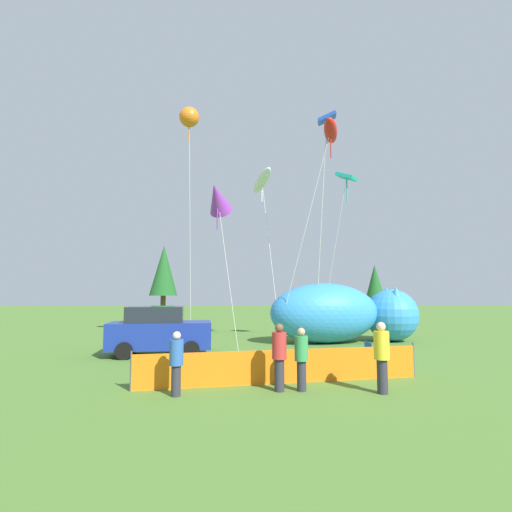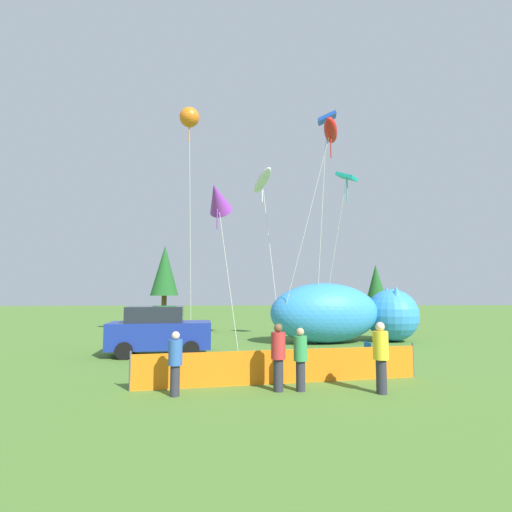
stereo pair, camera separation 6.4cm
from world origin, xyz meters
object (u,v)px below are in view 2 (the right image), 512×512
(spectator_in_green_shirt, at_px, (175,361))
(kite_white_ghost, at_px, (262,181))
(parked_car, at_px, (159,331))
(kite_purple_delta, at_px, (218,198))
(kite_red_lizard, at_px, (330,132))
(spectator_in_grey_shirt, at_px, (300,356))
(spectator_in_black_shirt, at_px, (278,354))
(inflatable_cat, at_px, (342,315))
(kite_orange_flower, at_px, (189,118))
(kite_blue_box, at_px, (327,124))
(kite_teal_diamond, at_px, (346,180))
(spectator_in_blue_shirt, at_px, (381,354))
(folding_chair, at_px, (372,353))

(spectator_in_green_shirt, height_order, kite_white_ghost, kite_white_ghost)
(parked_car, xyz_separation_m, kite_white_ghost, (4.57, 6.93, 8.23))
(kite_purple_delta, xyz_separation_m, kite_red_lizard, (5.12, 1.64, 3.60))
(spectator_in_grey_shirt, distance_m, spectator_in_green_shirt, 3.21)
(kite_white_ghost, bearing_deg, spectator_in_green_shirt, -102.13)
(spectator_in_black_shirt, bearing_deg, kite_red_lizard, 66.65)
(inflatable_cat, bearing_deg, kite_white_ghost, 131.32)
(kite_orange_flower, xyz_separation_m, kite_blue_box, (6.89, -1.15, -0.70))
(spectator_in_green_shirt, bearing_deg, kite_purple_delta, 83.98)
(kite_blue_box, bearing_deg, kite_purple_delta, -152.86)
(spectator_in_grey_shirt, xyz_separation_m, kite_teal_diamond, (3.68, 8.77, 7.22))
(inflatable_cat, bearing_deg, kite_orange_flower, 172.99)
(parked_car, height_order, inflatable_cat, inflatable_cat)
(kite_blue_box, bearing_deg, kite_red_lizard, -93.10)
(inflatable_cat, bearing_deg, spectator_in_black_shirt, -121.79)
(spectator_in_green_shirt, relative_size, kite_red_lizard, 0.15)
(spectator_in_blue_shirt, height_order, kite_teal_diamond, kite_teal_diamond)
(kite_blue_box, bearing_deg, spectator_in_blue_shirt, -94.12)
(inflatable_cat, distance_m, spectator_in_green_shirt, 12.13)
(inflatable_cat, height_order, spectator_in_black_shirt, inflatable_cat)
(parked_car, bearing_deg, spectator_in_black_shirt, -60.37)
(inflatable_cat, xyz_separation_m, kite_teal_diamond, (0.11, -0.90, 6.72))
(kite_red_lizard, bearing_deg, kite_purple_delta, -162.19)
(folding_chair, bearing_deg, kite_red_lizard, 81.29)
(inflatable_cat, xyz_separation_m, spectator_in_green_shirt, (-6.74, -10.06, -0.52))
(folding_chair, bearing_deg, spectator_in_grey_shirt, -146.84)
(kite_blue_box, distance_m, kite_white_ghost, 5.72)
(parked_car, relative_size, kite_orange_flower, 0.35)
(spectator_in_green_shirt, xyz_separation_m, kite_purple_delta, (0.64, 6.05, 5.54))
(parked_car, height_order, kite_purple_delta, kite_purple_delta)
(parked_car, distance_m, spectator_in_grey_shirt, 7.74)
(inflatable_cat, distance_m, kite_red_lizard, 8.99)
(spectator_in_blue_shirt, relative_size, kite_orange_flower, 0.15)
(spectator_in_black_shirt, height_order, kite_orange_flower, kite_orange_flower)
(parked_car, bearing_deg, spectator_in_blue_shirt, -48.63)
(kite_purple_delta, bearing_deg, kite_red_lizard, 17.81)
(spectator_in_black_shirt, height_order, kite_blue_box, kite_blue_box)
(kite_purple_delta, relative_size, kite_red_lizard, 0.68)
(spectator_in_blue_shirt, bearing_deg, folding_chair, 76.14)
(spectator_in_black_shirt, bearing_deg, parked_car, 125.57)
(spectator_in_blue_shirt, bearing_deg, kite_red_lizard, 85.74)
(spectator_in_green_shirt, relative_size, kite_purple_delta, 0.22)
(inflatable_cat, height_order, kite_white_ghost, kite_white_ghost)
(spectator_in_black_shirt, bearing_deg, folding_chair, 38.61)
(spectator_in_black_shirt, distance_m, kite_blue_box, 13.29)
(kite_orange_flower, bearing_deg, spectator_in_green_shirt, -83.72)
(parked_car, distance_m, kite_orange_flower, 11.10)
(spectator_in_grey_shirt, bearing_deg, inflatable_cat, 69.77)
(inflatable_cat, height_order, kite_teal_diamond, kite_teal_diamond)
(parked_car, bearing_deg, spectator_in_green_shirt, -81.03)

